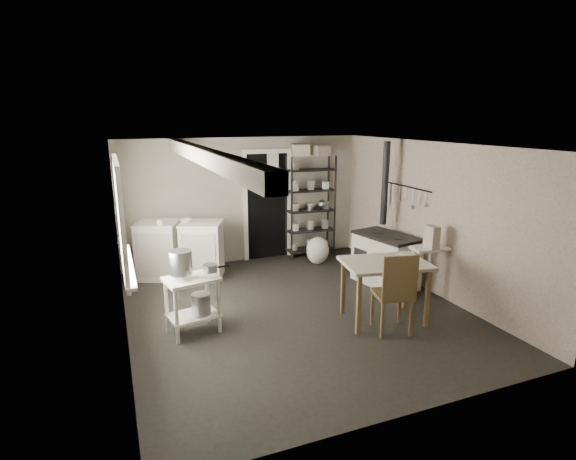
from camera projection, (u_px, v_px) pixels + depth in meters
name	position (u px, v px, depth m)	size (l,w,h in m)	color
floor	(296.00, 310.00, 6.34)	(5.00, 5.00, 0.00)	black
ceiling	(297.00, 145.00, 5.78)	(5.00, 5.00, 0.00)	beige
wall_back	(244.00, 200.00, 8.31)	(4.50, 0.02, 2.30)	#A39A8B
wall_front	(410.00, 299.00, 3.81)	(4.50, 0.02, 2.30)	#A39A8B
wall_left	(119.00, 249.00, 5.25)	(0.02, 5.00, 2.30)	#A39A8B
wall_right	(432.00, 218.00, 6.87)	(0.02, 5.00, 2.30)	#A39A8B
window	(119.00, 216.00, 5.36)	(0.12, 1.76, 1.28)	white
doorway	(268.00, 207.00, 8.48)	(0.96, 0.10, 2.08)	white
ceiling_beam	(204.00, 156.00, 5.37)	(0.18, 5.00, 0.18)	white
wallpaper_panel	(431.00, 218.00, 6.86)	(0.01, 5.00, 2.30)	#BCAB99
utensil_rail	(406.00, 187.00, 7.29)	(0.06, 1.20, 0.44)	#A8A8AA
prep_table	(193.00, 302.00, 5.61)	(0.64, 0.46, 0.73)	white
stockpot	(181.00, 262.00, 5.44)	(0.28, 0.28, 0.30)	#A8A8AA
saucepan	(210.00, 268.00, 5.51)	(0.17, 0.17, 0.10)	#A8A8AA
bucket	(201.00, 304.00, 5.62)	(0.24, 0.24, 0.26)	#A8A8AA
base_cabinets	(181.00, 251.00, 7.55)	(1.46, 0.63, 0.96)	silver
mixing_bowl	(186.00, 222.00, 7.44)	(0.26, 0.26, 0.06)	white
counter_cup	(160.00, 226.00, 7.17)	(0.11, 0.11, 0.09)	white
shelf_rack	(310.00, 208.00, 8.64)	(0.92, 0.36, 1.95)	black
shelf_jar	(295.00, 187.00, 8.39)	(0.09, 0.09, 0.20)	white
storage_box_a	(300.00, 153.00, 8.31)	(0.31, 0.28, 0.22)	beige
storage_box_b	(320.00, 153.00, 8.40)	(0.29, 0.27, 0.19)	beige
stove	(386.00, 258.00, 7.23)	(0.59, 1.06, 0.83)	silver
stovepipe	(385.00, 183.00, 7.37)	(0.11, 0.11, 1.44)	black
side_ledge	(428.00, 272.00, 6.60)	(0.53, 0.29, 0.82)	white
oats_box	(432.00, 235.00, 6.41)	(0.13, 0.22, 0.33)	beige
work_table	(384.00, 294.00, 5.95)	(1.08, 0.76, 0.82)	beige
table_cup	(398.00, 262.00, 5.85)	(0.11, 0.11, 0.10)	white
chair	(392.00, 295.00, 5.63)	(0.44, 0.46, 1.06)	brown
flour_sack	(318.00, 251.00, 8.29)	(0.43, 0.36, 0.51)	silver
floor_crock	(409.00, 295.00, 6.70)	(0.11, 0.11, 0.14)	white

